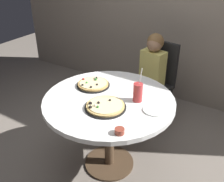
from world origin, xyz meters
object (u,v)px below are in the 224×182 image
pizza_veggie (105,106)px  sauce_bowl (120,131)px  chair_wooden (157,77)px  plate_small (154,110)px  soda_cup (138,92)px  dining_table (109,109)px  diner_child (148,86)px  pizza_cheese (93,84)px

pizza_veggie → sauce_bowl: (0.27, -0.22, 0.00)m
chair_wooden → plate_small: size_ratio=5.28×
pizza_veggie → soda_cup: 0.30m
dining_table → diner_child: size_ratio=1.05×
dining_table → soda_cup: (0.22, 0.10, 0.19)m
chair_wooden → plate_small: (0.39, -0.99, 0.22)m
chair_wooden → sauce_bowl: size_ratio=13.57×
diner_child → plate_small: 0.95m
dining_table → chair_wooden: bearing=89.1°
pizza_cheese → soda_cup: (0.47, -0.02, 0.06)m
sauce_bowl → diner_child: bearing=105.3°
diner_child → pizza_veggie: diner_child is taller
diner_child → soda_cup: bearing=-72.5°
diner_child → pizza_cheese: size_ratio=3.49×
dining_table → plate_small: plate_small is taller
diner_child → pizza_veggie: size_ratio=3.21×
pizza_veggie → soda_cup: (0.17, 0.24, 0.06)m
dining_table → plate_small: size_ratio=6.30×
pizza_cheese → plate_small: 0.66m
chair_wooden → sauce_bowl: chair_wooden is taller
chair_wooden → pizza_veggie: size_ratio=2.82×
dining_table → diner_child: 0.86m
diner_child → pizza_cheese: bearing=-108.2°
dining_table → plate_small: bearing=4.6°
soda_cup → plate_small: size_ratio=1.71×
pizza_veggie → pizza_cheese: bearing=139.5°
chair_wooden → dining_table: bearing=-90.9°
dining_table → soda_cup: 0.31m
soda_cup → sauce_bowl: soda_cup is taller
pizza_veggie → plate_small: bearing=26.3°
plate_small → soda_cup: bearing=160.3°
pizza_cheese → soda_cup: 0.48m
chair_wooden → soda_cup: soda_cup is taller
diner_child → soda_cup: 0.86m
chair_wooden → pizza_veggie: (0.04, -1.17, 0.24)m
chair_wooden → diner_child: diner_child is taller
dining_table → pizza_veggie: bearing=-69.2°
dining_table → plate_small: (0.41, 0.03, 0.11)m
pizza_veggie → pizza_cheese: pizza_veggie is taller
chair_wooden → diner_child: size_ratio=0.88×
dining_table → chair_wooden: size_ratio=1.19×
dining_table → pizza_veggie: (0.05, -0.14, 0.12)m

